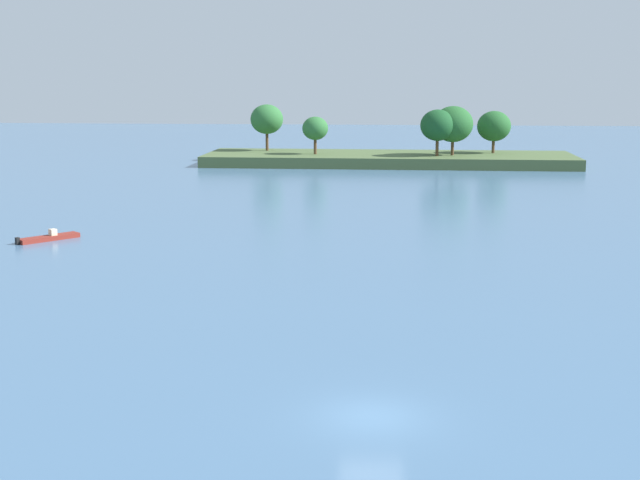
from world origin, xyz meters
The scene contains 3 objects.
ground_plane centered at (0.00, 0.00, 0.00)m, with size 400.00×400.00×0.00m, color #476B8E.
treeline_island centered at (0.11, 96.69, 2.32)m, with size 53.83×15.36×8.61m.
small_motorboat centered at (-26.92, 34.07, 0.21)m, with size 4.05×4.48×0.86m.
Camera 1 is at (0.88, -31.69, 12.98)m, focal length 48.72 mm.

